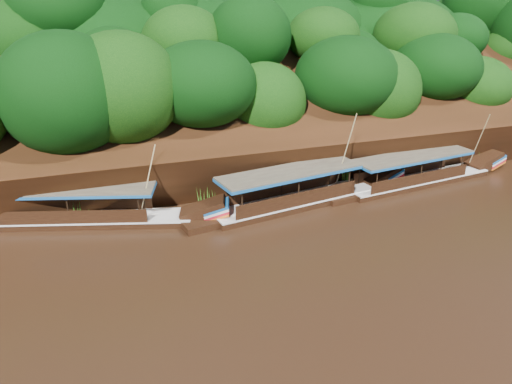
# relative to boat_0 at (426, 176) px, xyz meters

# --- Properties ---
(ground) EXTENTS (160.00, 160.00, 0.00)m
(ground) POSITION_rel_boat_0_xyz_m (-12.20, -7.83, -0.54)
(ground) COLOR black
(ground) RESTS_ON ground
(riverbank) EXTENTS (120.00, 30.06, 19.40)m
(riverbank) POSITION_rel_boat_0_xyz_m (-12.21, 14.89, 1.34)
(riverbank) COLOR black
(riverbank) RESTS_ON ground
(boat_0) EXTENTS (14.97, 3.81, 5.61)m
(boat_0) POSITION_rel_boat_0_xyz_m (0.00, 0.00, 0.00)
(boat_0) COLOR black
(boat_0) RESTS_ON ground
(boat_1) EXTENTS (15.30, 4.62, 6.70)m
(boat_1) POSITION_rel_boat_0_xyz_m (-10.13, -0.58, 0.05)
(boat_1) COLOR black
(boat_1) RESTS_ON ground
(boat_2) EXTENTS (15.34, 6.36, 5.44)m
(boat_2) POSITION_rel_boat_0_xyz_m (-23.93, 0.85, 0.00)
(boat_2) COLOR black
(boat_2) RESTS_ON ground
(reeds) EXTENTS (48.75, 2.36, 2.11)m
(reeds) POSITION_rel_boat_0_xyz_m (-15.34, 1.78, 0.31)
(reeds) COLOR #366719
(reeds) RESTS_ON ground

